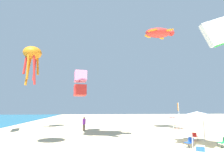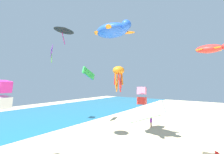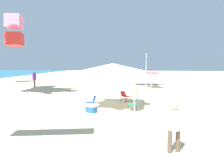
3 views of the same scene
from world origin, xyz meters
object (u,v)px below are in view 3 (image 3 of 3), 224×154
object	(u,v)px
kite_box_pink	(14,31)
folding_chair_facing_ocean	(92,101)
folding_chair_near_cooler	(134,103)
folding_chair_right_of_tent	(125,95)
banner_flag	(146,68)
canopy_tent	(113,68)
cooler_box	(91,109)
person_kite_handler	(34,78)
person_near_umbrella	(174,123)
beach_umbrella	(152,72)

from	to	relation	value
kite_box_pink	folding_chair_facing_ocean	bearing A→B (deg)	129.96
folding_chair_near_cooler	folding_chair_right_of_tent	size ratio (longest dim) A/B	1.00
folding_chair_near_cooler	banner_flag	xyz separation A→B (m)	(9.47, -1.02, 1.88)
canopy_tent	cooler_box	distance (m)	3.15
cooler_box	folding_chair_right_of_tent	bearing A→B (deg)	-25.10
person_kite_handler	person_near_umbrella	bearing A→B (deg)	-179.49
beach_umbrella	person_near_umbrella	distance (m)	18.00
folding_chair_near_cooler	banner_flag	distance (m)	9.71
person_kite_handler	person_near_umbrella	size ratio (longest dim) A/B	1.13
cooler_box	folding_chair_near_cooler	bearing A→B (deg)	-72.49
canopy_tent	banner_flag	size ratio (longest dim) A/B	0.92
cooler_box	canopy_tent	bearing A→B (deg)	-30.66
person_kite_handler	kite_box_pink	size ratio (longest dim) A/B	0.59
folding_chair_right_of_tent	banner_flag	size ratio (longest dim) A/B	0.21
beach_umbrella	person_kite_handler	bearing A→B (deg)	93.48
cooler_box	kite_box_pink	size ratio (longest dim) A/B	0.23
folding_chair_facing_ocean	kite_box_pink	xyz separation A→B (m)	(7.64, 9.76, 5.75)
beach_umbrella	kite_box_pink	size ratio (longest dim) A/B	0.71
canopy_tent	kite_box_pink	distance (m)	13.55
folding_chair_facing_ocean	folding_chair_right_of_tent	size ratio (longest dim) A/B	1.00
banner_flag	kite_box_pink	distance (m)	14.14
folding_chair_facing_ocean	kite_box_pink	size ratio (longest dim) A/B	0.25
folding_chair_facing_ocean	kite_box_pink	world-z (taller)	kite_box_pink
folding_chair_near_cooler	folding_chair_right_of_tent	bearing A→B (deg)	-166.20
folding_chair_near_cooler	kite_box_pink	xyz separation A→B (m)	(7.95, 12.49, 5.75)
folding_chair_right_of_tent	person_near_umbrella	distance (m)	9.14
folding_chair_near_cooler	person_near_umbrella	xyz separation A→B (m)	(-5.94, -1.39, 0.50)
cooler_box	banner_flag	world-z (taller)	banner_flag
beach_umbrella	cooler_box	distance (m)	13.63
canopy_tent	person_kite_handler	size ratio (longest dim) A/B	1.91
beach_umbrella	banner_flag	size ratio (longest dim) A/B	0.58
banner_flag	beach_umbrella	bearing A→B (deg)	-17.09
banner_flag	person_near_umbrella	xyz separation A→B (m)	(-15.41, -0.37, -1.37)
folding_chair_near_cooler	kite_box_pink	distance (m)	15.89
folding_chair_right_of_tent	banner_flag	distance (m)	7.04
folding_chair_right_of_tent	banner_flag	bearing A→B (deg)	-64.15
beach_umbrella	banner_flag	distance (m)	2.73
folding_chair_facing_ocean	banner_flag	world-z (taller)	banner_flag
banner_flag	canopy_tent	bearing A→B (deg)	163.71
folding_chair_near_cooler	beach_umbrella	bearing A→B (deg)	170.63
beach_umbrella	folding_chair_right_of_tent	distance (m)	9.56
folding_chair_right_of_tent	cooler_box	bearing A→B (deg)	106.03
folding_chair_facing_ocean	person_kite_handler	size ratio (longest dim) A/B	0.43
folding_chair_near_cooler	person_near_umbrella	world-z (taller)	person_near_umbrella
canopy_tent	beach_umbrella	distance (m)	11.56
banner_flag	person_near_umbrella	distance (m)	15.47
canopy_tent	folding_chair_right_of_tent	bearing A→B (deg)	-19.62
beach_umbrella	banner_flag	world-z (taller)	banner_flag
folding_chair_facing_ocean	person_near_umbrella	xyz separation A→B (m)	(-6.25, -4.12, 0.50)
kite_box_pink	canopy_tent	bearing A→B (deg)	135.67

